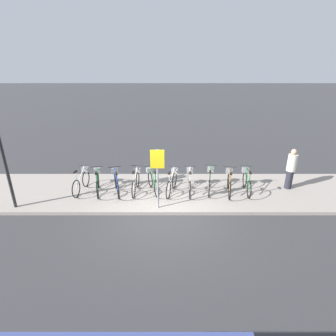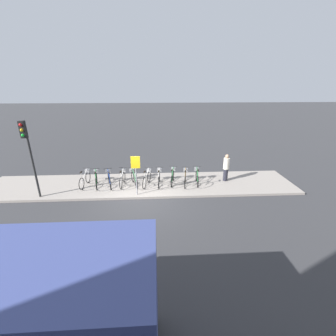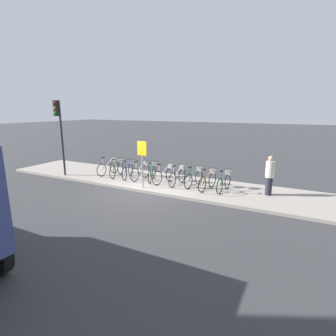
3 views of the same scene
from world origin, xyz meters
name	(u,v)px [view 1 (image 1 of 3)]	position (x,y,z in m)	size (l,w,h in m)	color
ground_plane	(162,215)	(0.00, 0.00, 0.00)	(120.00, 120.00, 0.00)	#38383A
sidewalk	(163,192)	(0.00, 1.58, 0.06)	(17.06, 3.17, 0.12)	#9E9389
parked_bicycle_0	(81,180)	(-3.05, 1.59, 0.55)	(0.46, 1.55, 0.95)	black
parked_bicycle_1	(97,181)	(-2.43, 1.47, 0.55)	(0.51, 1.52, 0.95)	black
parked_bicycle_2	(116,182)	(-1.73, 1.44, 0.55)	(0.58, 1.50, 0.95)	black
parked_bicycle_3	(135,181)	(-1.01, 1.54, 0.55)	(0.46, 1.55, 0.95)	black
parked_bicycle_4	(152,181)	(-0.39, 1.54, 0.55)	(0.62, 1.49, 0.95)	black
parked_bicycle_5	(172,181)	(0.34, 1.48, 0.55)	(0.56, 1.51, 0.95)	black
parked_bicycle_6	(189,181)	(1.00, 1.50, 0.55)	(0.46, 1.55, 0.95)	black
parked_bicycle_7	(209,180)	(1.77, 1.61, 0.55)	(0.46, 1.53, 0.95)	black
parked_bicycle_8	(229,182)	(2.45, 1.43, 0.55)	(0.46, 1.54, 0.95)	black
parked_bicycle_9	(246,181)	(3.13, 1.52, 0.55)	(0.46, 1.55, 0.95)	black
pedestrian	(290,168)	(4.84, 1.79, 0.95)	(0.34, 0.34, 1.58)	#23232D
sign_post	(157,169)	(-0.15, 0.29, 1.51)	(0.44, 0.07, 2.04)	#99999E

